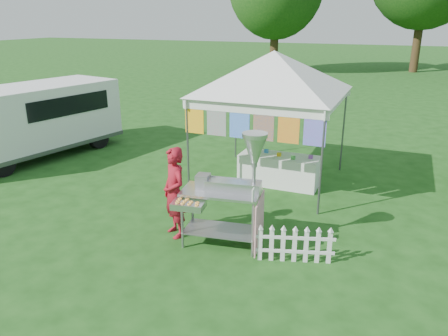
% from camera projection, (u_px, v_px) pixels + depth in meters
% --- Properties ---
extents(ground, '(120.00, 120.00, 0.00)m').
position_uv_depth(ground, '(209.00, 249.00, 7.31)').
color(ground, '#1A4714').
rests_on(ground, ground).
extents(canopy_main, '(4.24, 4.24, 3.45)m').
position_uv_depth(canopy_main, '(274.00, 51.00, 9.38)').
color(canopy_main, '#59595E').
rests_on(canopy_main, ground).
extents(donut_cart, '(1.44, 1.16, 1.98)m').
position_uv_depth(donut_cart, '(233.00, 182.00, 7.04)').
color(donut_cart, gray).
rests_on(donut_cart, ground).
extents(vendor, '(0.70, 0.67, 1.62)m').
position_uv_depth(vendor, '(174.00, 193.00, 7.54)').
color(vendor, maroon).
rests_on(vendor, ground).
extents(cargo_van, '(2.80, 4.95, 1.94)m').
position_uv_depth(cargo_van, '(37.00, 118.00, 11.99)').
color(cargo_van, white).
rests_on(cargo_van, ground).
extents(picket_fence, '(1.21, 0.40, 0.56)m').
position_uv_depth(picket_fence, '(294.00, 246.00, 6.85)').
color(picket_fence, white).
rests_on(picket_fence, ground).
extents(display_table, '(1.80, 0.70, 0.70)m').
position_uv_depth(display_table, '(279.00, 170.00, 10.03)').
color(display_table, white).
rests_on(display_table, ground).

